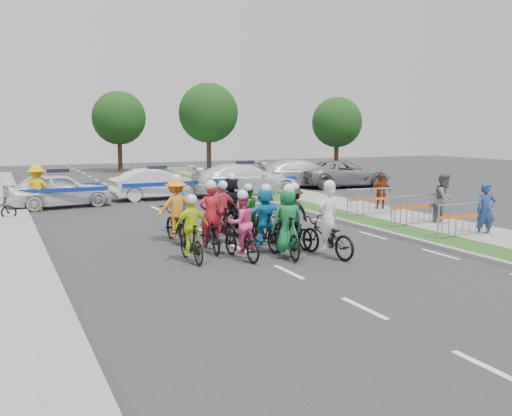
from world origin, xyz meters
name	(u,v)px	position (x,y,z in m)	size (l,w,h in m)	color
ground	(289,272)	(0.00, 0.00, 0.00)	(90.00, 90.00, 0.00)	#28282B
curb_right	(350,223)	(5.10, 5.00, 0.06)	(0.20, 60.00, 0.12)	gray
grass_strip	(367,222)	(5.80, 5.00, 0.06)	(1.20, 60.00, 0.11)	#244B18
sidewalk_right	(407,218)	(7.60, 5.00, 0.07)	(2.40, 60.00, 0.13)	gray
rider_0	(327,232)	(1.69, 1.05, 0.67)	(1.04, 2.09, 2.03)	black
rider_1	(287,229)	(0.68, 1.38, 0.75)	(0.88, 1.90, 1.95)	black
rider_2	(241,233)	(-0.47, 1.71, 0.68)	(0.81, 1.83, 1.82)	black
rider_3	(191,236)	(-1.73, 1.97, 0.67)	(0.88, 1.66, 1.73)	black
rider_4	(292,222)	(1.46, 2.54, 0.72)	(1.10, 1.89, 1.85)	black
rider_5	(265,222)	(0.57, 2.49, 0.78)	(1.50, 1.79, 1.86)	black
rider_6	(210,228)	(-0.85, 3.00, 0.65)	(0.89, 2.00, 1.98)	black
rider_7	(288,217)	(2.00, 3.80, 0.66)	(0.73, 1.63, 1.69)	black
rider_8	(247,218)	(0.77, 4.13, 0.64)	(0.85, 1.75, 1.71)	black
rider_9	(222,218)	(-0.01, 4.23, 0.70)	(0.94, 1.77, 1.82)	black
rider_10	(176,216)	(-1.35, 4.54, 0.79)	(1.14, 2.01, 2.05)	black
rider_11	(231,208)	(0.66, 5.20, 0.82)	(1.57, 1.87, 1.96)	black
rider_12	(179,215)	(-0.81, 6.00, 0.58)	(0.64, 1.74, 1.76)	black
police_car_0	(59,190)	(-3.68, 14.03, 0.75)	(1.78, 4.42, 1.51)	white
police_car_1	(158,184)	(0.94, 15.14, 0.72)	(1.53, 4.40, 1.45)	white
police_car_2	(245,180)	(5.32, 14.62, 0.81)	(2.26, 5.57, 1.62)	white
civilian_sedan	(302,173)	(10.04, 17.20, 0.79)	(2.21, 5.45, 1.58)	silver
civilian_suv	(344,174)	(12.31, 16.28, 0.76)	(2.52, 5.46, 1.52)	gray
spectator_0	(486,210)	(7.55, 1.28, 0.85)	(0.62, 0.41, 1.69)	navy
spectator_1	(444,200)	(7.87, 3.41, 0.93)	(0.90, 0.70, 1.86)	#5D5D63
spectator_2	(381,193)	(7.94, 7.06, 0.79)	(0.93, 0.39, 1.58)	maroon
marshal_hiviz	(37,188)	(-4.59, 13.27, 0.94)	(1.21, 0.70, 1.88)	yellow
barrier_0	(463,221)	(6.70, 1.35, 0.56)	(2.00, 0.50, 1.12)	#A5A8AD
barrier_1	(413,211)	(6.70, 3.63, 0.56)	(2.00, 0.50, 1.12)	#A5A8AD
barrier_2	(369,203)	(6.70, 6.09, 0.56)	(2.00, 0.50, 1.12)	#A5A8AD
cone_0	(281,206)	(4.03, 8.21, 0.34)	(0.40, 0.40, 0.70)	#F24C0C
cone_1	(299,193)	(6.86, 11.88, 0.34)	(0.40, 0.40, 0.70)	#F24C0C
tree_1	(208,113)	(9.00, 30.00, 4.54)	(4.55, 4.55, 6.82)	#382619
tree_2	(337,122)	(18.00, 26.00, 3.83)	(3.85, 3.85, 5.77)	#382619
tree_4	(119,118)	(3.00, 34.00, 4.19)	(4.20, 4.20, 6.30)	#382619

